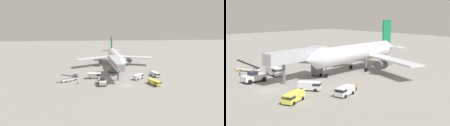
# 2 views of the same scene
# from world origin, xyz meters

# --- Properties ---
(ground_plane) EXTENTS (300.00, 300.00, 0.00)m
(ground_plane) POSITION_xyz_m (0.00, 0.00, 0.00)
(ground_plane) COLOR gray
(airplane_at_gate) EXTENTS (39.95, 36.66, 13.70)m
(airplane_at_gate) POSITION_xyz_m (-1.59, 28.89, 4.99)
(airplane_at_gate) COLOR silver
(airplane_at_gate) RESTS_ON ground
(jet_bridge) EXTENTS (5.56, 17.73, 7.53)m
(jet_bridge) POSITION_xyz_m (-3.20, 10.95, 5.65)
(jet_bridge) COLOR #B2B7C1
(jet_bridge) RESTS_ON ground
(pushback_tug) EXTENTS (3.18, 5.77, 2.61)m
(pushback_tug) POSITION_xyz_m (-8.77, 1.54, 1.22)
(pushback_tug) COLOR white
(pushback_tug) RESTS_ON ground
(belt_loader_truck) EXTENTS (6.31, 4.99, 3.14)m
(belt_loader_truck) POSITION_xyz_m (-21.23, 6.22, 0.76)
(belt_loader_truck) COLOR white
(belt_loader_truck) RESTS_ON ground
(service_van_near_center) EXTENTS (5.46, 2.53, 2.20)m
(service_van_near_center) POSITION_xyz_m (-11.73, 8.67, 1.26)
(service_van_near_center) COLOR white
(service_van_near_center) RESTS_ON ground
(service_van_outer_left) EXTENTS (3.11, 5.04, 1.84)m
(service_van_outer_left) POSITION_xyz_m (13.51, 9.37, 1.07)
(service_van_outer_left) COLOR silver
(service_van_outer_left) RESTS_ON ground
(service_van_near_right) EXTENTS (3.99, 5.54, 1.80)m
(service_van_near_right) POSITION_xyz_m (10.16, -0.36, 1.05)
(service_van_near_right) COLOR #E5DB4C
(service_van_near_right) RESTS_ON ground
(service_van_far_left) EXTENTS (4.85, 4.39, 1.87)m
(service_van_far_left) POSITION_xyz_m (5.86, 6.74, 1.08)
(service_van_far_left) COLOR white
(service_van_far_left) RESTS_ON ground
(baggage_cart_outer_right) EXTENTS (1.57, 2.73, 1.36)m
(baggage_cart_outer_right) POSITION_xyz_m (-19.74, 12.58, 0.76)
(baggage_cart_outer_right) COLOR #38383D
(baggage_cart_outer_right) RESTS_ON ground
(ground_crew_worker_foreground) EXTENTS (0.50, 0.50, 1.86)m
(ground_crew_worker_foreground) POSITION_xyz_m (-17.73, 2.15, 0.98)
(ground_crew_worker_foreground) COLOR #1E2333
(ground_crew_worker_foreground) RESTS_ON ground
(ground_crew_worker_midground) EXTENTS (0.35, 0.35, 1.65)m
(ground_crew_worker_midground) POSITION_xyz_m (12.57, 13.67, 0.88)
(ground_crew_worker_midground) COLOR #1E2333
(ground_crew_worker_midground) RESTS_ON ground
(safety_cone_alpha) EXTENTS (0.40, 0.40, 0.61)m
(safety_cone_alpha) POSITION_xyz_m (4.22, 3.09, 0.30)
(safety_cone_alpha) COLOR black
(safety_cone_alpha) RESTS_ON ground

